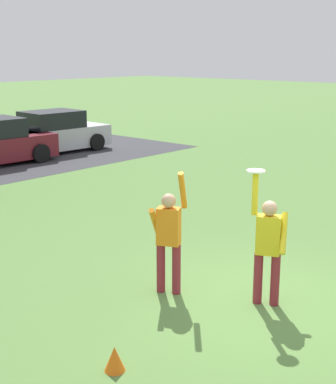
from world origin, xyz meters
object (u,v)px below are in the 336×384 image
object	(u,v)px
frisbee_disc	(256,171)
field_cone_orange	(115,359)
parked_car_silver	(55,133)
person_defender	(169,235)
person_catcher	(268,244)

from	to	relation	value
frisbee_disc	field_cone_orange	world-z (taller)	frisbee_disc
parked_car_silver	field_cone_orange	size ratio (longest dim) A/B	13.09
parked_car_silver	field_cone_orange	bearing A→B (deg)	-121.91
frisbee_disc	field_cone_orange	bearing A→B (deg)	176.77
person_defender	frisbee_disc	size ratio (longest dim) A/B	7.40
frisbee_disc	parked_car_silver	size ratio (longest dim) A/B	0.07
person_defender	frisbee_disc	xyz separation A→B (m)	(0.58, -1.21, 1.11)
person_catcher	frisbee_disc	world-z (taller)	frisbee_disc
person_defender	field_cone_orange	size ratio (longest dim) A/B	6.39
person_catcher	field_cone_orange	world-z (taller)	person_catcher
parked_car_silver	field_cone_orange	world-z (taller)	parked_car_silver
person_defender	field_cone_orange	distance (m)	2.56
person_defender	person_catcher	bearing A→B (deg)	0.00
person_defender	frisbee_disc	bearing A→B (deg)	-0.00
parked_car_silver	field_cone_orange	distance (m)	16.07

